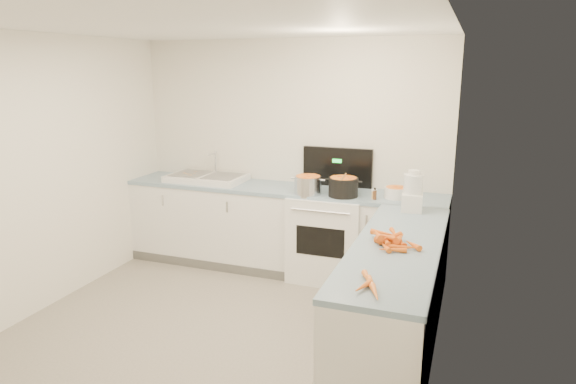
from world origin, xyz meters
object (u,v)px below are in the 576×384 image
(stove, at_px, (329,234))
(mixing_bowl, at_px, (396,193))
(spice_jar, at_px, (374,195))
(extract_bottle, at_px, (375,195))
(sink, at_px, (207,178))
(black_pot, at_px, (343,188))
(steel_pot, at_px, (308,186))
(food_processor, at_px, (413,193))

(stove, height_order, mixing_bowl, stove)
(stove, distance_m, spice_jar, 0.72)
(stove, xyz_separation_m, extract_bottle, (0.50, -0.16, 0.51))
(stove, distance_m, sink, 1.54)
(sink, xyz_separation_m, mixing_bowl, (2.13, -0.04, 0.02))
(sink, relative_size, extract_bottle, 9.16)
(sink, bearing_deg, black_pot, -5.51)
(mixing_bowl, bearing_deg, stove, 177.73)
(spice_jar, bearing_deg, black_pot, 178.21)
(stove, relative_size, sink, 1.58)
(steel_pot, bearing_deg, extract_bottle, -0.28)
(stove, bearing_deg, extract_bottle, -18.27)
(mixing_bowl, bearing_deg, sink, 178.85)
(stove, distance_m, steel_pot, 0.60)
(food_processor, bearing_deg, sink, 168.95)
(sink, bearing_deg, extract_bottle, -5.27)
(sink, relative_size, black_pot, 2.92)
(stove, height_order, steel_pot, stove)
(steel_pot, height_order, spice_jar, steel_pot)
(mixing_bowl, xyz_separation_m, spice_jar, (-0.19, -0.12, -0.01))
(sink, height_order, black_pot, sink)
(extract_bottle, bearing_deg, steel_pot, 179.72)
(mixing_bowl, height_order, extract_bottle, mixing_bowl)
(sink, distance_m, extract_bottle, 1.96)
(spice_jar, bearing_deg, extract_bottle, -57.67)
(steel_pot, bearing_deg, mixing_bowl, 8.71)
(extract_bottle, xyz_separation_m, food_processor, (0.39, -0.28, 0.11))
(stove, height_order, food_processor, stove)
(steel_pot, distance_m, mixing_bowl, 0.88)
(extract_bottle, distance_m, food_processor, 0.49)
(stove, height_order, sink, stove)
(sink, relative_size, food_processor, 2.31)
(food_processor, bearing_deg, spice_jar, 143.97)
(stove, bearing_deg, black_pot, -38.80)
(sink, height_order, extract_bottle, sink)
(spice_jar, xyz_separation_m, food_processor, (0.40, -0.29, 0.12))
(black_pot, height_order, mixing_bowl, black_pot)
(food_processor, bearing_deg, black_pot, 157.16)
(sink, relative_size, steel_pot, 3.09)
(stove, height_order, spice_jar, stove)
(extract_bottle, height_order, food_processor, food_processor)
(mixing_bowl, bearing_deg, steel_pot, -171.29)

